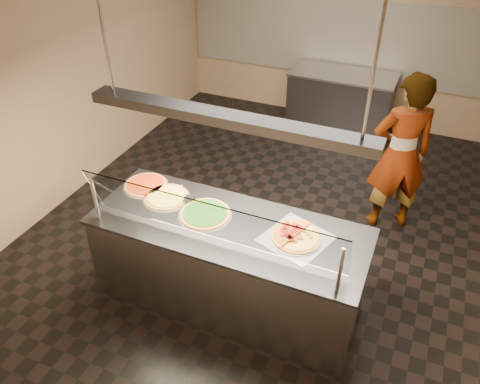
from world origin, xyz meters
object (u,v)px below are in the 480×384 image
at_px(perforated_tray, 296,238).
at_px(pizza_spinach, 205,214).
at_px(pizza_tomato, 146,185).
at_px(worker, 400,155).
at_px(half_pizza_pepperoni, 285,232).
at_px(serving_counter, 229,264).
at_px(sneeze_guard, 209,221).
at_px(heat_lamp_housing, 226,118).
at_px(half_pizza_sausage, 307,239).
at_px(pizza_spatula, 182,193).
at_px(pizza_cheese, 167,197).
at_px(prep_table, 340,102).

height_order(perforated_tray, pizza_spinach, pizza_spinach).
bearing_deg(pizza_tomato, worker, 36.11).
bearing_deg(worker, half_pizza_pepperoni, 40.98).
distance_m(serving_counter, sneeze_guard, 0.83).
bearing_deg(pizza_tomato, heat_lamp_housing, -13.11).
relative_size(half_pizza_pepperoni, pizza_spinach, 0.95).
bearing_deg(half_pizza_sausage, pizza_tomato, 174.35).
relative_size(half_pizza_sausage, pizza_tomato, 1.05).
xyz_separation_m(perforated_tray, pizza_spatula, (-1.17, 0.16, 0.02)).
distance_m(pizza_cheese, pizza_tomato, 0.30).
height_order(serving_counter, heat_lamp_housing, heat_lamp_housing).
bearing_deg(half_pizza_pepperoni, heat_lamp_housing, -172.87).
height_order(half_pizza_sausage, prep_table, half_pizza_sausage).
height_order(half_pizza_sausage, pizza_tomato, half_pizza_sausage).
bearing_deg(sneeze_guard, pizza_spatula, 135.39).
bearing_deg(serving_counter, pizza_spatula, 158.88).
height_order(pizza_spinach, pizza_cheese, pizza_spinach).
height_order(serving_counter, half_pizza_sausage, half_pizza_sausage).
bearing_deg(half_pizza_sausage, perforated_tray, -179.58).
relative_size(prep_table, heat_lamp_housing, 0.68).
relative_size(perforated_tray, pizza_cheese, 1.43).
xyz_separation_m(pizza_cheese, heat_lamp_housing, (0.70, -0.14, 1.01)).
xyz_separation_m(half_pizza_pepperoni, pizza_spatula, (-1.07, 0.16, -0.01)).
relative_size(serving_counter, sneeze_guard, 1.11).
relative_size(half_pizza_pepperoni, pizza_spatula, 2.03).
bearing_deg(pizza_cheese, pizza_spinach, -11.22).
bearing_deg(half_pizza_pepperoni, worker, 68.11).
distance_m(prep_table, worker, 2.41).
bearing_deg(serving_counter, heat_lamp_housing, 90.00).
height_order(half_pizza_sausage, pizza_spinach, half_pizza_sausage).
relative_size(pizza_spatula, worker, 0.12).
relative_size(pizza_tomato, heat_lamp_housing, 0.19).
relative_size(sneeze_guard, pizza_tomato, 5.08).
height_order(serving_counter, pizza_spatula, pizza_spatula).
bearing_deg(half_pizza_pepperoni, half_pizza_sausage, 0.05).
height_order(perforated_tray, heat_lamp_housing, heat_lamp_housing).
distance_m(half_pizza_pepperoni, pizza_spatula, 1.08).
distance_m(pizza_spatula, prep_table, 3.79).
relative_size(half_pizza_pepperoni, pizza_tomato, 1.05).
relative_size(serving_counter, pizza_tomato, 5.63).
relative_size(serving_counter, pizza_spinach, 5.11).
relative_size(perforated_tray, pizza_spatula, 2.82).
height_order(perforated_tray, pizza_cheese, pizza_cheese).
relative_size(serving_counter, pizza_spatula, 10.94).
relative_size(pizza_spinach, pizza_cheese, 1.08).
distance_m(pizza_spinach, pizza_cheese, 0.46).
bearing_deg(pizza_spinach, pizza_spatula, 151.89).
relative_size(half_pizza_pepperoni, pizza_cheese, 1.03).
xyz_separation_m(serving_counter, half_pizza_sausage, (0.69, 0.06, 0.49)).
bearing_deg(pizza_spinach, heat_lamp_housing, -10.68).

